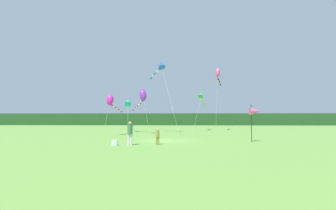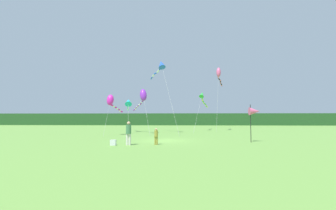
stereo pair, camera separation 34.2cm
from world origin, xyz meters
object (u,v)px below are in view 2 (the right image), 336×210
at_px(kite_blue, 161,66).
at_px(kite_purple, 143,97).
at_px(person_child, 156,135).
at_px(kite_cyan, 128,102).
at_px(kite_magenta, 111,101).
at_px(person_adult, 129,132).
at_px(banner_flag_pole, 254,112).
at_px(kite_rainbow, 219,74).
at_px(cooler_box, 113,143).
at_px(kite_green, 203,97).

distance_m(kite_blue, kite_purple, 5.03).
bearing_deg(person_child, kite_cyan, 110.60).
distance_m(kite_magenta, kite_purple, 4.50).
bearing_deg(kite_magenta, person_adult, -65.69).
xyz_separation_m(person_child, kite_blue, (-0.71, 12.82, 8.63)).
bearing_deg(banner_flag_pole, kite_rainbow, 90.04).
bearing_deg(kite_blue, kite_cyan, 154.72).
xyz_separation_m(person_adult, kite_magenta, (-4.39, 9.73, 3.15)).
height_order(person_child, cooler_box, person_child).
distance_m(person_adult, kite_cyan, 16.36).
relative_size(kite_green, kite_cyan, 1.33).
bearing_deg(kite_purple, kite_green, 42.28).
xyz_separation_m(kite_magenta, kite_purple, (3.44, 2.80, 0.80)).
bearing_deg(person_adult, kite_rainbow, 61.70).
bearing_deg(kite_rainbow, kite_magenta, -146.57).
xyz_separation_m(cooler_box, kite_green, (9.12, 20.76, 5.45)).
height_order(person_adult, person_child, person_adult).
relative_size(kite_green, kite_rainbow, 1.01).
distance_m(cooler_box, kite_magenta, 11.11).
relative_size(cooler_box, kite_cyan, 0.05).
bearing_deg(kite_green, kite_cyan, -156.43).
xyz_separation_m(kite_green, kite_magenta, (-12.34, -10.90, -1.48)).
bearing_deg(kite_green, kite_blue, -131.50).
relative_size(person_adult, kite_cyan, 0.23).
relative_size(banner_flag_pole, kite_magenta, 0.65).
xyz_separation_m(cooler_box, kite_purple, (0.21, 12.66, 4.78)).
xyz_separation_m(banner_flag_pole, kite_purple, (-11.51, 9.98, 2.31)).
xyz_separation_m(banner_flag_pole, kite_cyan, (-14.13, 13.05, 1.75)).
distance_m(cooler_box, kite_purple, 13.53).
relative_size(person_child, kite_cyan, 0.16).
distance_m(person_adult, cooler_box, 1.43).
distance_m(kite_cyan, kite_purple, 4.08).
xyz_separation_m(person_child, cooler_box, (-3.29, -0.55, -0.52)).
bearing_deg(person_child, kite_purple, 104.29).
xyz_separation_m(cooler_box, kite_magenta, (-3.23, 9.86, 3.97)).
distance_m(kite_blue, kite_cyan, 7.41).
height_order(cooler_box, kite_green, kite_green).
bearing_deg(kite_magenta, person_child, -55.00).
height_order(person_child, kite_cyan, kite_cyan).
relative_size(person_child, kite_purple, 0.18).
relative_size(cooler_box, banner_flag_pole, 0.13).
distance_m(banner_flag_pole, kite_cyan, 19.32).
distance_m(banner_flag_pole, kite_purple, 15.41).
xyz_separation_m(cooler_box, kite_blue, (2.58, 13.37, 9.15)).
relative_size(kite_green, kite_purple, 1.43).
xyz_separation_m(person_adult, kite_purple, (-0.96, 12.52, 3.96)).
distance_m(person_adult, person_child, 2.19).
distance_m(kite_green, kite_cyan, 12.64).
distance_m(person_child, cooler_box, 3.38).
xyz_separation_m(person_child, kite_green, (5.82, 20.21, 4.93)).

